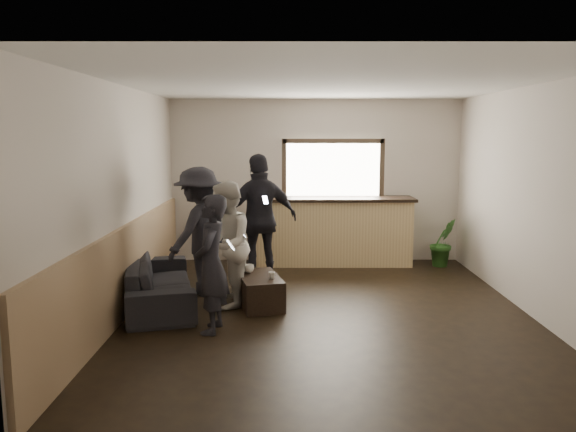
{
  "coord_description": "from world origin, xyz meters",
  "views": [
    {
      "loc": [
        -0.48,
        -6.73,
        2.21
      ],
      "look_at": [
        -0.48,
        0.4,
        1.17
      ],
      "focal_mm": 35.0,
      "sensor_mm": 36.0,
      "label": 1
    }
  ],
  "objects_px": {
    "cup_a": "(249,269)",
    "person_a": "(211,264)",
    "sofa": "(160,282)",
    "cup_b": "(272,275)",
    "person_d": "(261,219)",
    "person_b": "(226,245)",
    "potted_plant": "(443,242)",
    "bar_counter": "(333,227)",
    "person_c": "(199,231)",
    "coffee_table": "(260,291)"
  },
  "relations": [
    {
      "from": "sofa",
      "to": "person_a",
      "type": "relative_size",
      "value": 1.33
    },
    {
      "from": "person_d",
      "to": "bar_counter",
      "type": "bearing_deg",
      "value": -154.58
    },
    {
      "from": "potted_plant",
      "to": "person_b",
      "type": "relative_size",
      "value": 0.5
    },
    {
      "from": "person_c",
      "to": "person_d",
      "type": "bearing_deg",
      "value": 153.16
    },
    {
      "from": "person_c",
      "to": "cup_b",
      "type": "bearing_deg",
      "value": 84.98
    },
    {
      "from": "sofa",
      "to": "person_b",
      "type": "distance_m",
      "value": 1.02
    },
    {
      "from": "potted_plant",
      "to": "bar_counter",
      "type": "bearing_deg",
      "value": 174.71
    },
    {
      "from": "sofa",
      "to": "person_b",
      "type": "bearing_deg",
      "value": -108.77
    },
    {
      "from": "person_d",
      "to": "person_c",
      "type": "bearing_deg",
      "value": 12.32
    },
    {
      "from": "sofa",
      "to": "person_a",
      "type": "height_order",
      "value": "person_a"
    },
    {
      "from": "bar_counter",
      "to": "sofa",
      "type": "height_order",
      "value": "bar_counter"
    },
    {
      "from": "cup_a",
      "to": "person_d",
      "type": "xyz_separation_m",
      "value": [
        0.11,
        0.93,
        0.52
      ]
    },
    {
      "from": "coffee_table",
      "to": "cup_a",
      "type": "relative_size",
      "value": 6.69
    },
    {
      "from": "bar_counter",
      "to": "person_d",
      "type": "distance_m",
      "value": 1.75
    },
    {
      "from": "person_a",
      "to": "person_b",
      "type": "distance_m",
      "value": 0.94
    },
    {
      "from": "cup_b",
      "to": "person_d",
      "type": "height_order",
      "value": "person_d"
    },
    {
      "from": "sofa",
      "to": "potted_plant",
      "type": "relative_size",
      "value": 2.54
    },
    {
      "from": "coffee_table",
      "to": "potted_plant",
      "type": "distance_m",
      "value": 3.71
    },
    {
      "from": "cup_b",
      "to": "coffee_table",
      "type": "bearing_deg",
      "value": 140.01
    },
    {
      "from": "cup_a",
      "to": "person_c",
      "type": "distance_m",
      "value": 0.92
    },
    {
      "from": "coffee_table",
      "to": "person_c",
      "type": "xyz_separation_m",
      "value": [
        -0.85,
        0.56,
        0.69
      ]
    },
    {
      "from": "cup_a",
      "to": "cup_b",
      "type": "distance_m",
      "value": 0.44
    },
    {
      "from": "sofa",
      "to": "cup_b",
      "type": "distance_m",
      "value": 1.49
    },
    {
      "from": "cup_b",
      "to": "person_d",
      "type": "relative_size",
      "value": 0.05
    },
    {
      "from": "cup_b",
      "to": "person_c",
      "type": "distance_m",
      "value": 1.31
    },
    {
      "from": "bar_counter",
      "to": "cup_a",
      "type": "relative_size",
      "value": 20.36
    },
    {
      "from": "coffee_table",
      "to": "person_c",
      "type": "distance_m",
      "value": 1.23
    },
    {
      "from": "bar_counter",
      "to": "cup_a",
      "type": "xyz_separation_m",
      "value": [
        -1.29,
        -2.19,
        -0.19
      ]
    },
    {
      "from": "bar_counter",
      "to": "person_c",
      "type": "xyz_separation_m",
      "value": [
        -2.0,
        -1.81,
        0.24
      ]
    },
    {
      "from": "person_a",
      "to": "person_d",
      "type": "bearing_deg",
      "value": 172.04
    },
    {
      "from": "bar_counter",
      "to": "potted_plant",
      "type": "height_order",
      "value": "bar_counter"
    },
    {
      "from": "sofa",
      "to": "potted_plant",
      "type": "bearing_deg",
      "value": -77.25
    },
    {
      "from": "cup_b",
      "to": "person_c",
      "type": "xyz_separation_m",
      "value": [
        -1.02,
        0.7,
        0.45
      ]
    },
    {
      "from": "cup_a",
      "to": "person_d",
      "type": "distance_m",
      "value": 1.07
    },
    {
      "from": "person_d",
      "to": "cup_b",
      "type": "bearing_deg",
      "value": 77.6
    },
    {
      "from": "cup_b",
      "to": "person_d",
      "type": "distance_m",
      "value": 1.37
    },
    {
      "from": "sofa",
      "to": "cup_a",
      "type": "bearing_deg",
      "value": -97.38
    },
    {
      "from": "bar_counter",
      "to": "potted_plant",
      "type": "relative_size",
      "value": 3.33
    },
    {
      "from": "sofa",
      "to": "person_c",
      "type": "bearing_deg",
      "value": -55.08
    },
    {
      "from": "person_c",
      "to": "potted_plant",
      "type": "bearing_deg",
      "value": 142.53
    },
    {
      "from": "cup_a",
      "to": "person_a",
      "type": "height_order",
      "value": "person_a"
    },
    {
      "from": "coffee_table",
      "to": "person_b",
      "type": "bearing_deg",
      "value": -176.1
    },
    {
      "from": "coffee_table",
      "to": "person_d",
      "type": "relative_size",
      "value": 0.46
    },
    {
      "from": "person_c",
      "to": "person_a",
      "type": "bearing_deg",
      "value": 43.09
    },
    {
      "from": "sofa",
      "to": "cup_b",
      "type": "bearing_deg",
      "value": -111.04
    },
    {
      "from": "sofa",
      "to": "cup_a",
      "type": "height_order",
      "value": "sofa"
    },
    {
      "from": "bar_counter",
      "to": "cup_a",
      "type": "distance_m",
      "value": 2.55
    },
    {
      "from": "cup_b",
      "to": "person_d",
      "type": "xyz_separation_m",
      "value": [
        -0.2,
        1.25,
        0.53
      ]
    },
    {
      "from": "person_b",
      "to": "person_c",
      "type": "xyz_separation_m",
      "value": [
        -0.43,
        0.59,
        0.07
      ]
    },
    {
      "from": "person_a",
      "to": "person_c",
      "type": "relative_size",
      "value": 0.88
    }
  ]
}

